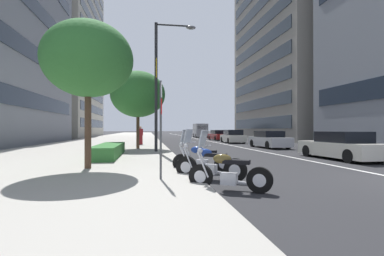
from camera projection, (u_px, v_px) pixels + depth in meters
The scene contains 18 objects.
sidewalk_right_plaza at pixel (116, 140), 35.62m from camera, with size 160.00×10.74×0.15m, color #A39E93.
lane_centre_stripe at pixel (198, 139), 42.34m from camera, with size 110.00×0.16×0.01m, color silver.
motorcycle_mid_row at pixel (227, 173), 6.88m from camera, with size 1.16×1.84×1.46m.
motorcycle_under_tarp at pixel (209, 165), 8.34m from camera, with size 1.35×1.89×1.49m.
motorcycle_by_sign_pole at pixel (201, 160), 9.78m from camera, with size 0.92×1.99×1.47m.
car_mid_block_traffic at pixel (341, 146), 13.98m from camera, with size 4.73×1.96×1.37m.
car_far_down_avenue at pixel (269, 140), 22.60m from camera, with size 4.43×1.95×1.34m.
car_approaching_light at pixel (233, 137), 30.69m from camera, with size 4.39×1.90×1.41m.
car_following_behind at pixel (218, 135), 38.53m from camera, with size 4.63×1.99×1.36m.
delivery_van_ahead at pixel (200, 130), 51.14m from camera, with size 5.09×2.26×2.43m.
parking_sign_by_curb at pixel (161, 117), 7.61m from camera, with size 0.32×0.06×2.64m.
street_lamp_with_banners at pixel (162, 73), 17.08m from camera, with size 1.26×2.50×7.73m.
clipped_hedge_bed at pixel (109, 150), 14.10m from camera, with size 5.62×1.10×0.57m, color #337033.
street_tree_far_plaza at pixel (88, 60), 9.71m from camera, with size 3.05×3.05×5.03m.
street_tree_by_lamp_post at pixel (138, 94), 19.73m from camera, with size 3.77×3.77×5.37m.
pedestrian_on_plaza at pixel (140, 135), 24.62m from camera, with size 0.43×0.48×1.60m.
office_tower_mid_left at pixel (318, 42), 42.05m from camera, with size 21.63×18.88×28.83m.
office_tower_behind_plaza at pixel (51, 53), 53.91m from camera, with size 24.89×15.62×31.82m.
Camera 1 is at (-6.68, 7.51, 1.49)m, focal length 26.61 mm.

